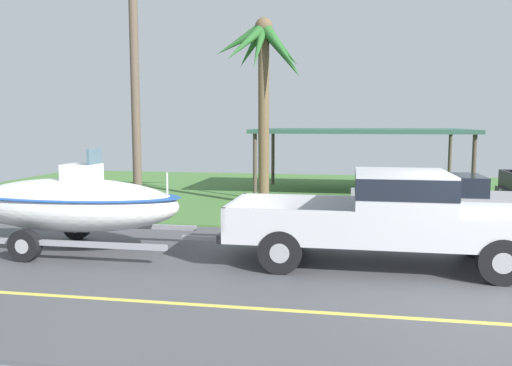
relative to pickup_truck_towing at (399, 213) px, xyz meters
name	(u,v)px	position (x,y,z in m)	size (l,w,h in m)	color
ground	(427,208)	(1.54, 7.35, -1.03)	(36.00, 22.00, 0.11)	#4C4C51
pickup_truck_towing	(399,213)	(0.00, 0.00, 0.00)	(5.98, 2.15, 1.81)	silver
boat_on_trailer	(72,204)	(-6.79, 0.00, -0.01)	(6.00, 2.25, 2.20)	gray
parked_sedan_near	(437,201)	(1.32, 4.09, -0.35)	(4.58, 1.82, 1.38)	#99999E
carport_awning	(360,132)	(-0.61, 10.09, 1.36)	(7.79, 4.82, 2.49)	#4C4238
palm_tree_near_left	(265,63)	(-3.69, 6.57, 3.59)	(3.02, 2.95, 6.03)	brown
utility_pole	(135,69)	(-6.85, 3.70, 3.17)	(0.24, 1.80, 8.08)	brown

